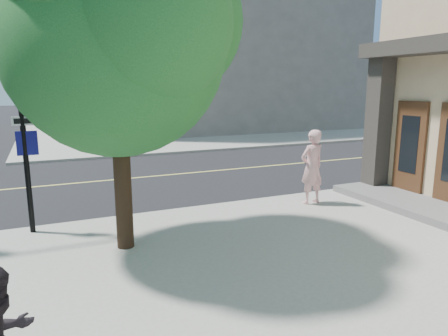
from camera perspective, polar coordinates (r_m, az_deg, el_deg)
name	(u,v)px	position (r m, az deg, el deg)	size (l,w,h in m)	color
ground	(25,232)	(10.24, -26.16, -8.13)	(140.00, 140.00, 0.00)	black
road_ew	(30,187)	(14.58, -25.62, -2.48)	(140.00, 9.00, 0.01)	black
sidewalk_ne	(214,125)	(33.92, -1.46, 6.02)	(29.00, 25.00, 0.12)	gray
filler_ne	(217,38)	(34.65, -1.05, 17.83)	(18.00, 16.00, 14.00)	slate
man_on_phone	(312,167)	(11.04, 12.24, 0.15)	(0.73, 0.48, 1.99)	#DD9E9E
street_tree	(121,19)	(7.90, -14.29, 19.66)	(4.99, 4.54, 6.63)	black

